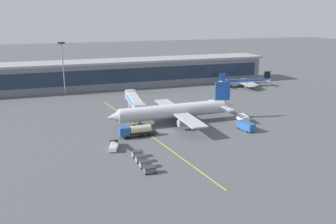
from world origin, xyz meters
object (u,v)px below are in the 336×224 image
lavatory_truck (246,126)px  baggage_cart_1 (145,164)px  crew_van (243,118)px  baggage_cart_3 (137,154)px  baggage_cart_0 (150,170)px  commuter_jet_near (243,82)px  fuel_tanker (135,131)px  commuter_jet_far (247,81)px  main_airliner (174,111)px  baggage_cart_2 (141,159)px  belt_loader (114,145)px

lavatory_truck → baggage_cart_1: lavatory_truck is taller
crew_van → baggage_cart_3: 42.06m
baggage_cart_0 → commuter_jet_near: 101.00m
baggage_cart_0 → baggage_cart_1: same height
fuel_tanker → baggage_cart_3: 14.40m
baggage_cart_0 → crew_van: bearing=34.3°
crew_van → commuter_jet_far: bearing=57.6°
main_airliner → crew_van: main_airliner is taller
baggage_cart_1 → lavatory_truck: bearing=24.1°
commuter_jet_near → crew_van: bearing=-120.5°
main_airliner → baggage_cart_3: size_ratio=15.78×
baggage_cart_2 → baggage_cart_3: bearing=92.5°
belt_loader → main_airliner: bearing=35.3°
fuel_tanker → belt_loader: belt_loader is taller
baggage_cart_0 → baggage_cart_3: bearing=92.5°
belt_loader → baggage_cart_2: (4.49, -10.08, -0.21)m
baggage_cart_0 → baggage_cart_1: (-0.14, 3.20, 0.00)m
baggage_cart_0 → baggage_cart_3: size_ratio=1.00×
lavatory_truck → baggage_cart_1: 38.39m
baggage_cart_3 → main_airliner: bearing=52.0°
baggage_cart_2 → baggage_cart_3: (-0.14, 3.20, 0.00)m
main_airliner → baggage_cart_1: bearing=-120.9°
main_airliner → fuel_tanker: size_ratio=3.93×
commuter_jet_near → fuel_tanker: bearing=-141.4°
commuter_jet_near → lavatory_truck: bearing=-119.8°
lavatory_truck → crew_van: bearing=65.3°
commuter_jet_far → baggage_cart_0: bearing=-132.6°
lavatory_truck → baggage_cart_0: 39.68m
baggage_cart_2 → commuter_jet_far: (70.37, 69.89, 1.64)m
baggage_cart_3 → commuter_jet_near: 94.37m
baggage_cart_0 → baggage_cart_1: size_ratio=1.00×
crew_van → belt_loader: belt_loader is taller
lavatory_truck → baggage_cart_0: size_ratio=2.26×
lavatory_truck → belt_loader: bearing=-176.6°
crew_van → baggage_cart_3: crew_van is taller
belt_loader → baggage_cart_3: bearing=-57.7°
baggage_cart_0 → commuter_jet_near: bearing=48.2°
fuel_tanker → crew_van: 35.85m
crew_van → baggage_cart_3: bearing=-156.8°
crew_van → commuter_jet_far: commuter_jet_far is taller
crew_van → baggage_cart_0: bearing=-145.7°
baggage_cart_0 → lavatory_truck: bearing=28.4°
baggage_cart_2 → belt_loader: bearing=114.0°
fuel_tanker → belt_loader: 10.24m
baggage_cart_1 → baggage_cart_2: same height
baggage_cart_1 → baggage_cart_2: size_ratio=1.00×
main_airliner → commuter_jet_near: size_ratio=1.58×
lavatory_truck → commuter_jet_near: commuter_jet_near is taller
belt_loader → commuter_jet_far: bearing=38.6°
main_airliner → baggage_cart_0: (-17.09, -31.97, -3.31)m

